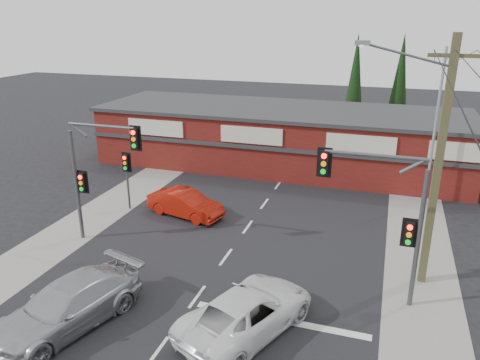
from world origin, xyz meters
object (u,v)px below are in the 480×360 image
(white_suv, at_px, (247,311))
(red_sedan, at_px, (185,204))
(shop_building, at_px, (280,136))
(silver_suv, at_px, (68,305))
(utility_pole, at_px, (435,158))

(white_suv, height_order, red_sedan, white_suv)
(white_suv, distance_m, shop_building, 19.73)
(silver_suv, bearing_deg, utility_pole, 47.96)
(red_sedan, distance_m, shop_building, 11.30)
(silver_suv, height_order, red_sedan, silver_suv)
(white_suv, relative_size, utility_pole, 0.56)
(utility_pole, bearing_deg, silver_suv, -149.41)
(red_sedan, bearing_deg, shop_building, -0.62)
(white_suv, relative_size, silver_suv, 0.97)
(shop_building, bearing_deg, red_sedan, -104.11)
(white_suv, height_order, shop_building, shop_building)
(white_suv, bearing_deg, shop_building, -57.19)
(silver_suv, xyz_separation_m, utility_pole, (12.02, 7.10, 4.56))
(red_sedan, xyz_separation_m, utility_pole, (12.09, -3.12, 4.68))
(red_sedan, bearing_deg, silver_suv, -166.11)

